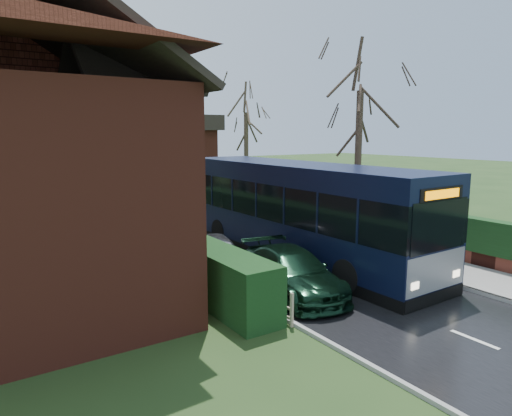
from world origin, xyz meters
TOP-DOWN VIEW (x-y plane):
  - ground at (0.00, 0.00)m, footprint 140.00×140.00m
  - road at (0.00, 10.00)m, footprint 6.00×100.00m
  - pavement at (4.25, 10.00)m, footprint 2.50×100.00m
  - kerb_right at (3.05, 10.00)m, footprint 0.12×100.00m
  - kerb_left at (-3.05, 10.00)m, footprint 0.12×100.00m
  - front_hedge at (-3.90, 5.00)m, footprint 1.20×16.00m
  - picket_fence at (-3.15, 5.00)m, footprint 0.10×16.00m
  - right_wall_hedge at (5.80, 10.00)m, footprint 0.60×50.00m
  - bus at (1.04, 1.94)m, footprint 3.00×12.25m
  - car_silver at (-2.80, 1.68)m, footprint 2.67×4.48m
  - car_green at (-1.60, -1.04)m, footprint 2.67×4.88m
  - car_distant at (2.00, 39.86)m, footprint 1.95×3.99m
  - bus_stop_sign at (3.20, 0.06)m, footprint 0.18×0.47m
  - tree_right_near at (6.17, 3.89)m, footprint 4.50×4.50m
  - tree_right_far at (8.84, 18.08)m, footprint 4.72×4.72m

SIDE VIEW (x-z plane):
  - ground at x=0.00m, z-range 0.00..0.00m
  - road at x=0.00m, z-range 0.00..0.02m
  - kerb_left at x=-3.05m, z-range 0.00..0.10m
  - pavement at x=4.25m, z-range 0.00..0.14m
  - kerb_right at x=3.05m, z-range 0.00..0.14m
  - picket_fence at x=-3.15m, z-range 0.00..0.90m
  - car_distant at x=2.00m, z-range 0.00..1.26m
  - car_green at x=-1.60m, z-range 0.00..1.34m
  - car_silver at x=-2.80m, z-range 0.00..1.43m
  - front_hedge at x=-3.90m, z-range 0.00..1.60m
  - right_wall_hedge at x=5.80m, z-range 0.12..1.92m
  - bus at x=1.04m, z-range -0.02..3.69m
  - bus_stop_sign at x=3.20m, z-range 0.50..3.62m
  - tree_right_far at x=8.84m, z-range 2.25..11.37m
  - tree_right_near at x=6.17m, z-range 2.40..12.13m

